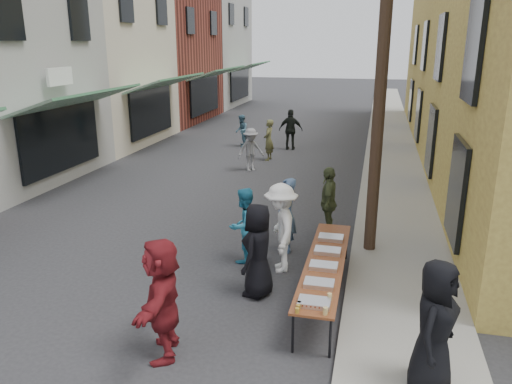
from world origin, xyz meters
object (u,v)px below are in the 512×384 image
at_px(guest_front_a, 258,250).
at_px(server, 435,326).
at_px(utility_pole_mid, 382,46).
at_px(catering_tray_sausage, 314,303).
at_px(serving_table, 325,263).
at_px(utility_pole_near, 383,51).
at_px(utility_pole_far, 382,44).
at_px(guest_front_c, 244,225).

height_order(guest_front_a, server, server).
bearing_deg(utility_pole_mid, catering_tray_sausage, -92.81).
distance_m(utility_pole_mid, serving_table, 14.90).
relative_size(utility_pole_near, server, 4.79).
bearing_deg(server, utility_pole_mid, 25.01).
height_order(serving_table, catering_tray_sausage, catering_tray_sausage).
bearing_deg(utility_pole_mid, guest_front_a, -97.99).
height_order(utility_pole_far, guest_front_c, utility_pole_far).
height_order(catering_tray_sausage, guest_front_a, guest_front_a).
relative_size(catering_tray_sausage, server, 0.27).
distance_m(utility_pole_near, utility_pole_far, 24.00).
distance_m(utility_pole_near, server, 5.93).
bearing_deg(guest_front_c, utility_pole_near, 141.02).
relative_size(utility_pole_mid, guest_front_a, 4.94).
height_order(catering_tray_sausage, guest_front_c, guest_front_c).
bearing_deg(catering_tray_sausage, guest_front_c, 123.27).
bearing_deg(utility_pole_far, guest_front_c, -96.12).
xyz_separation_m(utility_pole_mid, server, (0.91, -16.73, -3.46)).
relative_size(utility_pole_far, catering_tray_sausage, 18.00).
bearing_deg(server, utility_pole_near, 32.77).
height_order(utility_pole_mid, guest_front_a, utility_pole_mid).
bearing_deg(utility_pole_mid, utility_pole_near, -90.00).
bearing_deg(server, serving_table, 57.82).
distance_m(guest_front_a, guest_front_c, 1.56).
relative_size(utility_pole_mid, catering_tray_sausage, 18.00).
relative_size(serving_table, catering_tray_sausage, 8.00).
xyz_separation_m(serving_table, server, (1.69, -2.34, 0.33)).
height_order(utility_pole_mid, catering_tray_sausage, utility_pole_mid).
height_order(utility_pole_mid, utility_pole_far, same).
distance_m(catering_tray_sausage, guest_front_a, 1.95).
bearing_deg(guest_front_c, serving_table, 84.85).
bearing_deg(utility_pole_near, catering_tray_sausage, -101.04).
bearing_deg(utility_pole_near, utility_pole_mid, 90.00).
bearing_deg(utility_pole_near, serving_table, -108.27).
bearing_deg(utility_pole_mid, utility_pole_far, 90.00).
bearing_deg(utility_pole_far, utility_pole_mid, -90.00).
height_order(utility_pole_near, server, utility_pole_near).
bearing_deg(catering_tray_sausage, utility_pole_far, 88.39).
relative_size(utility_pole_far, serving_table, 2.25).
xyz_separation_m(serving_table, guest_front_a, (-1.25, -0.16, 0.20)).
xyz_separation_m(serving_table, catering_tray_sausage, (0.00, -1.65, 0.08)).
bearing_deg(serving_table, guest_front_a, -172.77).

